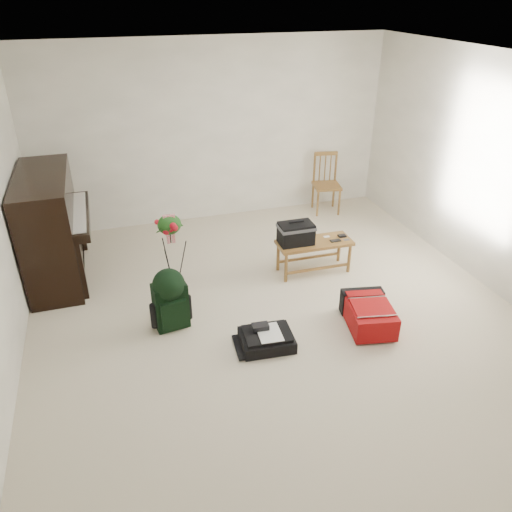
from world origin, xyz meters
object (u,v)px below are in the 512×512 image
object	(u,v)px
bench	(302,236)
green_backpack	(170,296)
dining_chair	(326,184)
red_suitcase	(366,312)
piano	(52,230)
flower_stand	(172,257)
black_duffel	(267,339)

from	to	relation	value
bench	green_backpack	bearing A→B (deg)	-158.47
dining_chair	green_backpack	bearing A→B (deg)	-129.72
dining_chair	red_suitcase	distance (m)	2.92
piano	bench	size ratio (longest dim) A/B	1.68
dining_chair	flower_stand	size ratio (longest dim) A/B	0.87
bench	dining_chair	world-z (taller)	dining_chair
red_suitcase	flower_stand	xyz separation A→B (m)	(-1.77, 1.10, 0.35)
flower_stand	red_suitcase	bearing A→B (deg)	-28.59
green_backpack	flower_stand	distance (m)	0.58
black_duffel	green_backpack	size ratio (longest dim) A/B	0.81
dining_chair	red_suitcase	size ratio (longest dim) A/B	1.26
dining_chair	flower_stand	world-z (taller)	flower_stand
black_duffel	piano	bearing A→B (deg)	138.53
dining_chair	green_backpack	xyz separation A→B (m)	(-2.70, -2.25, -0.07)
dining_chair	red_suitcase	world-z (taller)	dining_chair
red_suitcase	flower_stand	distance (m)	2.12
piano	green_backpack	distance (m)	1.81
green_backpack	piano	bearing A→B (deg)	120.17
bench	dining_chair	xyz separation A→B (m)	(1.05, 1.63, -0.05)
piano	red_suitcase	xyz separation A→B (m)	(3.00, -1.96, -0.46)
bench	red_suitcase	bearing A→B (deg)	-76.85
dining_chair	green_backpack	world-z (taller)	dining_chair
piano	dining_chair	bearing A→B (deg)	12.34
black_duffel	flower_stand	xyz separation A→B (m)	(-0.69, 1.13, 0.42)
piano	black_duffel	distance (m)	2.82
flower_stand	green_backpack	bearing A→B (deg)	-99.37
bench	black_duffel	xyz separation A→B (m)	(-0.83, -1.19, -0.41)
black_duffel	green_backpack	xyz separation A→B (m)	(-0.82, 0.58, 0.28)
bench	red_suitcase	xyz separation A→B (m)	(0.25, -1.16, -0.34)
red_suitcase	green_backpack	size ratio (longest dim) A/B	1.07
green_backpack	flower_stand	size ratio (longest dim) A/B	0.64
bench	flower_stand	world-z (taller)	flower_stand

